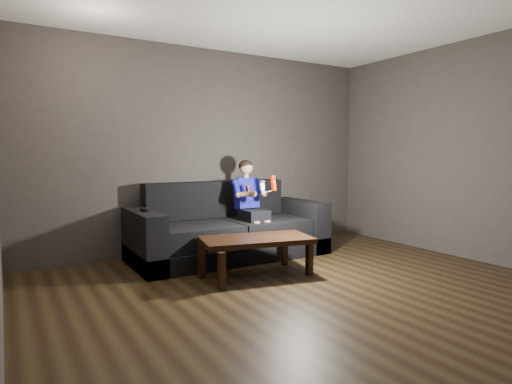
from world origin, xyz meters
TOP-DOWN VIEW (x-y plane):
  - floor at (0.00, 0.00)m, footprint 5.00×5.00m
  - back_wall at (0.00, 2.50)m, footprint 5.00×0.04m
  - right_wall at (2.50, 0.00)m, footprint 0.04×5.00m
  - sofa at (-0.02, 1.96)m, footprint 2.44×1.05m
  - child at (0.26, 1.88)m, footprint 0.44×0.54m
  - wii_remote_red at (0.34, 1.47)m, footprint 0.06×0.07m
  - nunchuk_white at (0.19, 1.47)m, footprint 0.09×0.11m
  - wii_remote_black at (-1.11, 1.87)m, footprint 0.06×0.16m
  - coffee_table at (-0.16, 1.02)m, footprint 1.25×0.80m

SIDE VIEW (x-z plane):
  - floor at x=0.00m, z-range 0.00..0.00m
  - sofa at x=-0.02m, z-range -0.16..0.78m
  - coffee_table at x=-0.16m, z-range 0.15..0.58m
  - wii_remote_black at x=-1.11m, z-range 0.66..0.70m
  - child at x=0.26m, z-range 0.22..1.29m
  - nunchuk_white at x=0.19m, z-range 0.84..1.00m
  - wii_remote_red at x=0.34m, z-range 0.86..1.05m
  - back_wall at x=0.00m, z-range 0.00..2.70m
  - right_wall at x=2.50m, z-range 0.00..2.70m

